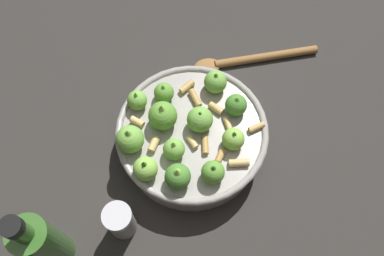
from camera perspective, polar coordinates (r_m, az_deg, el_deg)
ground_plane at (r=0.74m, az=0.00°, el=-2.28°), size 2.40×2.40×0.00m
cooking_pan at (r=0.70m, az=-0.25°, el=-1.02°), size 0.26×0.26×0.12m
pepper_shaker at (r=0.67m, az=-9.87°, el=-12.58°), size 0.05×0.05×0.08m
olive_oil_bottle at (r=0.65m, az=-20.07°, el=-14.70°), size 0.06×0.06×0.20m
wooden_spoon at (r=0.83m, az=7.85°, el=9.36°), size 0.14×0.23×0.02m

